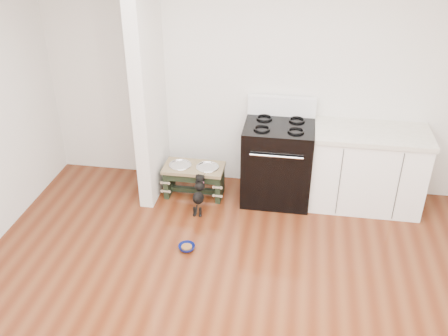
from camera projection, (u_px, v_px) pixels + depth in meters
room_shell at (225, 162)px, 3.23m from camera, size 5.00×5.00×5.00m
partition_wall at (148, 82)px, 5.33m from camera, size 0.15×0.80×2.70m
oven_range at (278, 161)px, 5.61m from camera, size 0.76×0.69×1.14m
cabinet_run at (366, 169)px, 5.50m from camera, size 1.24×0.64×0.91m
dog_feeder at (194, 175)px, 5.75m from camera, size 0.69×0.37×0.39m
puppy at (199, 193)px, 5.48m from camera, size 0.12×0.35×0.42m
floor_bowl at (187, 247)px, 4.98m from camera, size 0.21×0.21×0.05m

